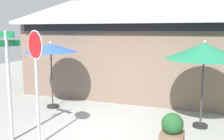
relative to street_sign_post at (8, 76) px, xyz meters
The scene contains 7 objects.
ground_plane 3.08m from the street_sign_post, 36.04° to the left, with size 28.00×28.00×0.10m, color gray.
cafe_building 6.84m from the street_sign_post, 77.30° to the left, with size 9.49×5.51×4.70m.
street_sign_post is the anchor object (origin of this frame).
stop_sign 0.86m from the street_sign_post, ahead, with size 0.64×0.34×2.90m.
patio_umbrella_royal_blue_left 3.00m from the street_sign_post, 101.90° to the left, with size 1.98×1.98×2.48m.
patio_umbrella_forest_green_center 5.44m from the street_sign_post, 29.89° to the left, with size 2.26×2.26×2.61m.
sidewalk_planter 4.36m from the street_sign_post, 12.65° to the left, with size 0.56×0.56×0.92m.
Camera 1 is at (2.66, -6.61, 2.90)m, focal length 40.90 mm.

